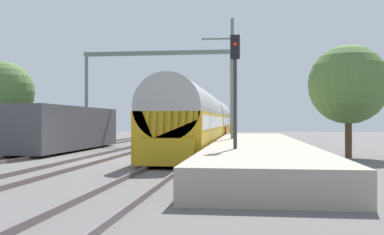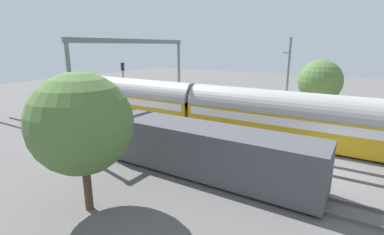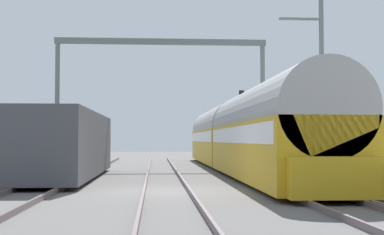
# 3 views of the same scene
# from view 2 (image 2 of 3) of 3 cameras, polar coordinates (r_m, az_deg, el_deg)

# --- Properties ---
(ground) EXTENTS (120.00, 120.00, 0.00)m
(ground) POSITION_cam_2_polar(r_m,az_deg,el_deg) (19.11, 26.07, -9.78)
(ground) COLOR #5D5A58
(track_far_west) EXTENTS (1.52, 60.00, 0.16)m
(track_far_west) POSITION_cam_2_polar(r_m,az_deg,el_deg) (15.25, 24.24, -15.44)
(track_far_west) COLOR #645558
(track_far_west) RESTS_ON ground
(track_west) EXTENTS (1.52, 60.00, 0.16)m
(track_west) POSITION_cam_2_polar(r_m,az_deg,el_deg) (19.08, 26.09, -9.56)
(track_west) COLOR #645558
(track_west) RESTS_ON ground
(track_east) EXTENTS (1.52, 60.00, 0.16)m
(track_east) POSITION_cam_2_polar(r_m,az_deg,el_deg) (23.05, 27.28, -5.66)
(track_east) COLOR #645558
(track_east) RESTS_ON ground
(platform) EXTENTS (4.40, 28.00, 0.90)m
(platform) POSITION_cam_2_polar(r_m,az_deg,el_deg) (26.76, 23.88, -1.82)
(platform) COLOR #A39989
(platform) RESTS_ON ground
(passenger_train) EXTENTS (2.93, 32.85, 3.82)m
(passenger_train) POSITION_cam_2_polar(r_m,az_deg,el_deg) (26.11, 0.59, 2.50)
(passenger_train) COLOR gold
(passenger_train) RESTS_ON ground
(freight_car) EXTENTS (2.80, 13.00, 2.70)m
(freight_car) POSITION_cam_2_polar(r_m,az_deg,el_deg) (16.33, 2.88, -6.71)
(freight_car) COLOR #47474C
(freight_car) RESTS_ON ground
(person_crossing) EXTENTS (0.36, 0.46, 1.73)m
(person_crossing) POSITION_cam_2_polar(r_m,az_deg,el_deg) (28.74, -2.06, 1.66)
(person_crossing) COLOR black
(person_crossing) RESTS_ON ground
(railway_signal_far) EXTENTS (0.36, 0.30, 5.44)m
(railway_signal_far) POSITION_cam_2_polar(r_m,az_deg,el_deg) (34.16, -13.72, 7.42)
(railway_signal_far) COLOR #2D2D33
(railway_signal_far) RESTS_ON ground
(catenary_gantry) EXTENTS (12.89, 0.28, 7.86)m
(catenary_gantry) POSITION_cam_2_polar(r_m,az_deg,el_deg) (24.12, -11.27, 10.10)
(catenary_gantry) COLOR slate
(catenary_gantry) RESTS_ON ground
(catenary_pole_east_mid) EXTENTS (1.90, 0.20, 8.00)m
(catenary_pole_east_mid) POSITION_cam_2_polar(r_m,az_deg,el_deg) (25.05, 18.66, 6.29)
(catenary_pole_east_mid) COLOR slate
(catenary_pole_east_mid) RESTS_ON ground
(tree_west_background) EXTENTS (4.45, 4.45, 6.32)m
(tree_west_background) POSITION_cam_2_polar(r_m,az_deg,el_deg) (12.94, -21.50, -1.21)
(tree_west_background) COLOR #4C3826
(tree_west_background) RESTS_ON ground
(tree_east_background) EXTENTS (4.23, 4.23, 6.02)m
(tree_east_background) POSITION_cam_2_polar(r_m,az_deg,el_deg) (30.92, 24.50, 6.67)
(tree_east_background) COLOR #4C3826
(tree_east_background) RESTS_ON ground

